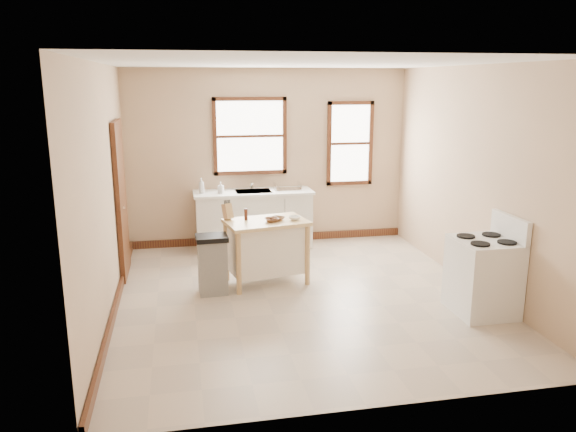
# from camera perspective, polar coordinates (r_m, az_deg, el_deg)

# --- Properties ---
(floor) EXTENTS (5.00, 5.00, 0.00)m
(floor) POSITION_cam_1_polar(r_m,az_deg,el_deg) (7.04, 1.41, -8.14)
(floor) COLOR tan
(floor) RESTS_ON ground
(ceiling) EXTENTS (5.00, 5.00, 0.00)m
(ceiling) POSITION_cam_1_polar(r_m,az_deg,el_deg) (6.54, 1.55, 15.29)
(ceiling) COLOR white
(ceiling) RESTS_ON ground
(wall_back) EXTENTS (4.50, 0.04, 2.80)m
(wall_back) POSITION_cam_1_polar(r_m,az_deg,el_deg) (9.07, -1.97, 5.95)
(wall_back) COLOR tan
(wall_back) RESTS_ON ground
(wall_left) EXTENTS (0.04, 5.00, 2.80)m
(wall_left) POSITION_cam_1_polar(r_m,az_deg,el_deg) (6.55, -18.15, 2.29)
(wall_left) COLOR tan
(wall_left) RESTS_ON ground
(wall_right) EXTENTS (0.04, 5.00, 2.80)m
(wall_right) POSITION_cam_1_polar(r_m,az_deg,el_deg) (7.46, 18.63, 3.58)
(wall_right) COLOR tan
(wall_right) RESTS_ON ground
(window_main) EXTENTS (1.17, 0.06, 1.22)m
(window_main) POSITION_cam_1_polar(r_m,az_deg,el_deg) (8.97, -3.88, 8.09)
(window_main) COLOR #39160F
(window_main) RESTS_ON wall_back
(window_side) EXTENTS (0.77, 0.06, 1.37)m
(window_side) POSITION_cam_1_polar(r_m,az_deg,el_deg) (9.34, 6.31, 7.33)
(window_side) COLOR #39160F
(window_side) RESTS_ON wall_back
(door_left) EXTENTS (0.06, 0.90, 2.10)m
(door_left) POSITION_cam_1_polar(r_m,az_deg,el_deg) (7.88, -16.59, 1.63)
(door_left) COLOR #39160F
(door_left) RESTS_ON ground
(baseboard_back) EXTENTS (4.50, 0.04, 0.12)m
(baseboard_back) POSITION_cam_1_polar(r_m,az_deg,el_deg) (9.32, -1.87, -2.26)
(baseboard_back) COLOR #39160F
(baseboard_back) RESTS_ON ground
(baseboard_left) EXTENTS (0.04, 5.00, 0.12)m
(baseboard_left) POSITION_cam_1_polar(r_m,az_deg,el_deg) (6.92, -17.07, -8.64)
(baseboard_left) COLOR #39160F
(baseboard_left) RESTS_ON ground
(sink_counter) EXTENTS (1.86, 0.62, 0.92)m
(sink_counter) POSITION_cam_1_polar(r_m,az_deg,el_deg) (8.92, -3.52, -0.36)
(sink_counter) COLOR silver
(sink_counter) RESTS_ON ground
(faucet) EXTENTS (0.03, 0.03, 0.22)m
(faucet) POSITION_cam_1_polar(r_m,az_deg,el_deg) (8.97, -3.72, 3.45)
(faucet) COLOR silver
(faucet) RESTS_ON sink_counter
(soap_bottle_a) EXTENTS (0.11, 0.11, 0.24)m
(soap_bottle_a) POSITION_cam_1_polar(r_m,az_deg,el_deg) (8.71, -8.79, 3.07)
(soap_bottle_a) COLOR #B2B2B2
(soap_bottle_a) RESTS_ON sink_counter
(soap_bottle_b) EXTENTS (0.10, 0.11, 0.18)m
(soap_bottle_b) POSITION_cam_1_polar(r_m,az_deg,el_deg) (8.68, -6.85, 2.89)
(soap_bottle_b) COLOR #B2B2B2
(soap_bottle_b) RESTS_ON sink_counter
(dish_rack) EXTENTS (0.44, 0.34, 0.11)m
(dish_rack) POSITION_cam_1_polar(r_m,az_deg,el_deg) (8.89, -0.07, 3.01)
(dish_rack) COLOR silver
(dish_rack) RESTS_ON sink_counter
(kitchen_island) EXTENTS (1.14, 0.84, 0.84)m
(kitchen_island) POSITION_cam_1_polar(r_m,az_deg,el_deg) (7.37, -2.20, -3.65)
(kitchen_island) COLOR tan
(kitchen_island) RESTS_ON ground
(knife_block) EXTENTS (0.14, 0.14, 0.20)m
(knife_block) POSITION_cam_1_polar(r_m,az_deg,el_deg) (7.33, -6.16, 0.41)
(knife_block) COLOR tan
(knife_block) RESTS_ON kitchen_island
(pepper_grinder) EXTENTS (0.06, 0.06, 0.15)m
(pepper_grinder) POSITION_cam_1_polar(r_m,az_deg,el_deg) (7.28, -4.30, 0.16)
(pepper_grinder) COLOR #3C1A10
(pepper_grinder) RESTS_ON kitchen_island
(bowl_a) EXTENTS (0.19, 0.19, 0.05)m
(bowl_a) POSITION_cam_1_polar(r_m,az_deg,el_deg) (7.19, -1.67, -0.40)
(bowl_a) COLOR brown
(bowl_a) RESTS_ON kitchen_island
(bowl_b) EXTENTS (0.25, 0.25, 0.04)m
(bowl_b) POSITION_cam_1_polar(r_m,az_deg,el_deg) (7.27, -1.06, -0.26)
(bowl_b) COLOR brown
(bowl_b) RESTS_ON kitchen_island
(bowl_c) EXTENTS (0.20, 0.20, 0.05)m
(bowl_c) POSITION_cam_1_polar(r_m,az_deg,el_deg) (7.28, 0.69, -0.21)
(bowl_c) COLOR white
(bowl_c) RESTS_ON kitchen_island
(trash_bin) EXTENTS (0.40, 0.34, 0.75)m
(trash_bin) POSITION_cam_1_polar(r_m,az_deg,el_deg) (7.07, -7.67, -4.91)
(trash_bin) COLOR gray
(trash_bin) RESTS_ON ground
(gas_stove) EXTENTS (0.70, 0.70, 1.14)m
(gas_stove) POSITION_cam_1_polar(r_m,az_deg,el_deg) (6.76, 19.27, -4.74)
(gas_stove) COLOR white
(gas_stove) RESTS_ON ground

